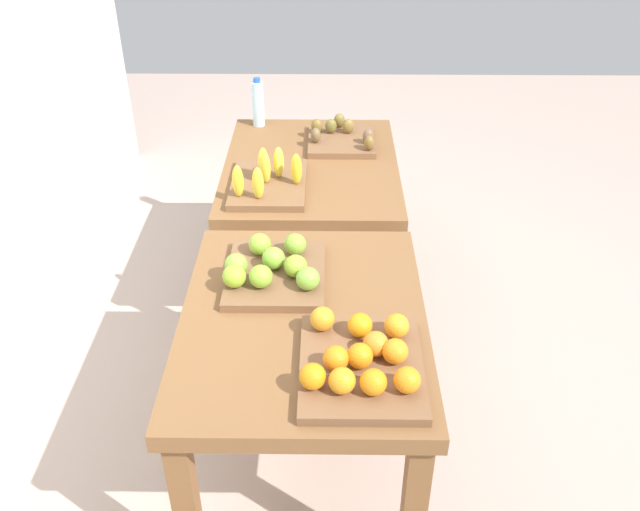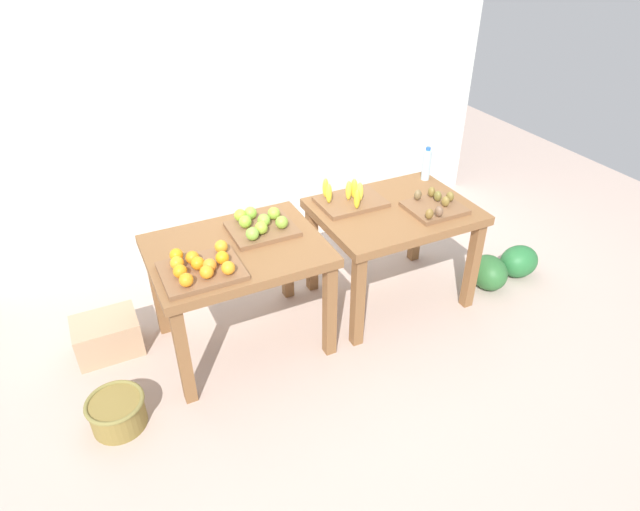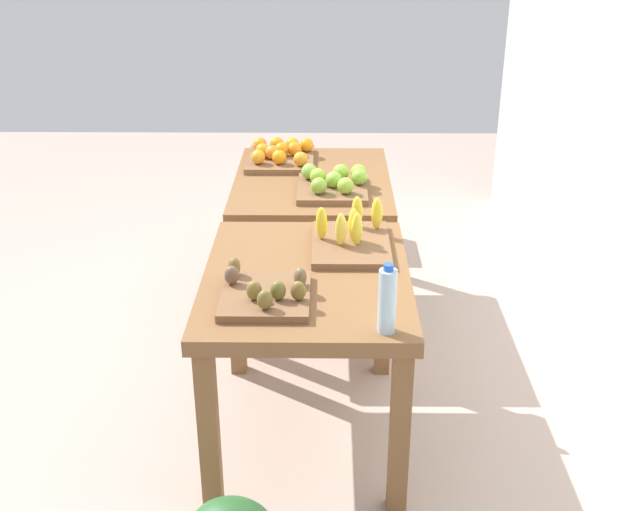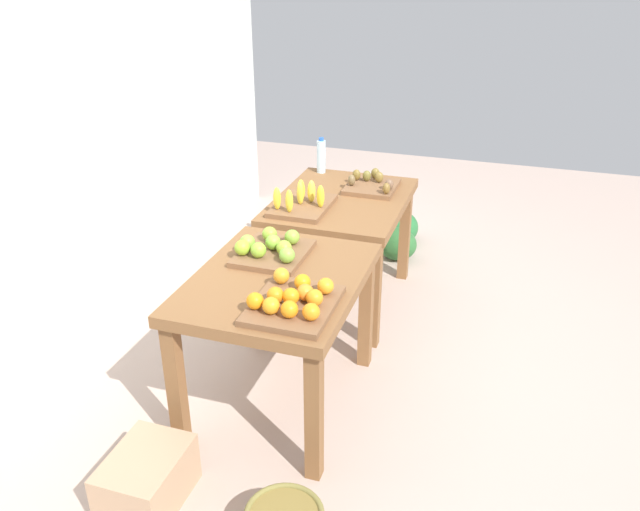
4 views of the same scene
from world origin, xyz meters
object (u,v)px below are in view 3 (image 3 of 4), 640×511
banana_crate (351,238)px  wicker_basket (262,228)px  orange_bin (281,155)px  apple_bin (334,183)px  display_table_right (307,298)px  display_table_left (312,198)px  kiwi_bin (266,293)px  water_bottle (387,300)px  cardboard_produce_box (362,227)px

banana_crate → wicker_basket: size_ratio=1.36×
orange_bin → apple_bin: apple_bin is taller
display_table_right → apple_bin: apple_bin is taller
display_table_right → apple_bin: bearing=173.2°
display_table_left → display_table_right: 1.12m
display_table_left → wicker_basket: 1.08m
kiwi_bin → display_table_left: bearing=174.0°
kiwi_bin → water_bottle: (0.22, 0.42, 0.09)m
banana_crate → water_bottle: (0.69, 0.10, 0.08)m
display_table_right → banana_crate: 0.34m
display_table_left → orange_bin: orange_bin is taller
wicker_basket → display_table_right: bearing=10.0°
apple_bin → kiwi_bin: size_ratio=1.11×
water_bottle → kiwi_bin: bearing=-117.7°
display_table_right → apple_bin: size_ratio=2.60×
banana_crate → orange_bin: bearing=-162.5°
display_table_right → kiwi_bin: kiwi_bin is taller
wicker_basket → cardboard_produce_box: size_ratio=0.81×
display_table_right → wicker_basket: (-1.99, -0.35, -0.53)m
banana_crate → kiwi_bin: banana_crate is taller
kiwi_bin → wicker_basket: kiwi_bin is taller
display_table_right → wicker_basket: 2.09m
cardboard_produce_box → kiwi_bin: bearing=-11.5°
display_table_left → cardboard_produce_box: display_table_left is taller
banana_crate → cardboard_produce_box: (-1.69, 0.12, -0.66)m
display_table_right → cardboard_produce_box: 2.03m
apple_bin → banana_crate: size_ratio=0.91×
kiwi_bin → water_bottle: bearing=62.3°
water_bottle → wicker_basket: (-2.43, -0.63, -0.76)m
orange_bin → banana_crate: banana_crate is taller
banana_crate → water_bottle: 0.71m
display_table_left → orange_bin: bearing=-145.5°
apple_bin → banana_crate: (0.67, 0.07, -0.00)m
display_table_right → kiwi_bin: (0.22, -0.14, 0.14)m
banana_crate → wicker_basket: 1.94m
display_table_right → apple_bin: (-0.92, 0.11, 0.15)m
display_table_left → banana_crate: (0.87, 0.18, 0.15)m
banana_crate → water_bottle: bearing=8.3°
display_table_left → kiwi_bin: bearing=-6.0°
display_table_right → orange_bin: (-1.38, -0.18, 0.15)m
display_table_left → orange_bin: (-0.26, -0.18, 0.15)m
kiwi_bin → cardboard_produce_box: size_ratio=0.90×
banana_crate → cardboard_produce_box: banana_crate is taller
display_table_right → kiwi_bin: bearing=-32.6°
wicker_basket → cardboard_produce_box: 0.65m
orange_bin → kiwi_bin: 1.60m
kiwi_bin → wicker_basket: (-2.21, -0.21, -0.67)m
display_table_right → wicker_basket: display_table_right is taller
orange_bin → cardboard_produce_box: (-0.57, 0.48, -0.66)m
orange_bin → banana_crate: (1.13, 0.36, -0.00)m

